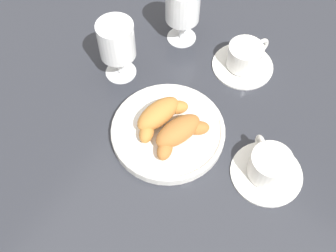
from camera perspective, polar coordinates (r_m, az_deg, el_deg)
ground_plane at (r=0.84m, az=0.55°, el=0.27°), size 2.20×2.20×0.00m
pastry_plate at (r=0.81m, az=-0.00°, el=-0.69°), size 0.23×0.23×0.02m
croissant_large at (r=0.80m, az=-1.22°, el=1.50°), size 0.13×0.08×0.04m
croissant_small at (r=0.78m, az=1.56°, el=-0.92°), size 0.13×0.09×0.04m
coffee_cup_near at (r=0.93m, az=10.59°, el=9.23°), size 0.14×0.14×0.06m
coffee_cup_far at (r=0.78m, az=13.67°, el=-5.76°), size 0.14×0.14×0.06m
juice_glass_left at (r=0.93m, az=2.05°, el=16.21°), size 0.08×0.08×0.14m
juice_glass_right at (r=0.86m, az=-7.13°, el=11.39°), size 0.08×0.08×0.14m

